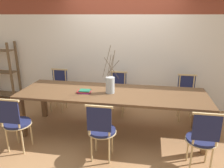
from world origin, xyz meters
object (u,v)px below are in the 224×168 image
(chair_near_center, at_px, (202,138))
(shelving_rack, at_px, (3,72))
(dining_table, at_px, (112,96))
(vase_centerpiece, at_px, (110,85))
(book_stack, at_px, (85,91))
(chair_far_center, at_px, (186,96))

(chair_near_center, bearing_deg, shelving_rack, 155.90)
(dining_table, xyz_separation_m, vase_centerpiece, (-0.03, -0.03, 0.23))
(vase_centerpiece, height_order, book_stack, vase_centerpiece)
(chair_near_center, relative_size, chair_far_center, 1.00)
(dining_table, distance_m, chair_near_center, 1.59)
(dining_table, xyz_separation_m, shelving_rack, (-2.90, 1.10, 0.03))
(vase_centerpiece, distance_m, shelving_rack, 3.10)
(dining_table, bearing_deg, book_stack, -168.42)
(dining_table, bearing_deg, chair_near_center, -30.69)
(dining_table, xyz_separation_m, chair_far_center, (1.39, 0.81, -0.19))
(book_stack, relative_size, shelving_rack, 0.17)
(chair_near_center, distance_m, shelving_rack, 4.67)
(chair_near_center, bearing_deg, book_stack, 158.71)
(chair_near_center, height_order, vase_centerpiece, vase_centerpiece)
(chair_far_center, relative_size, book_stack, 3.62)
(shelving_rack, bearing_deg, chair_near_center, -24.10)
(vase_centerpiece, bearing_deg, chair_far_center, 30.72)
(chair_far_center, height_order, shelving_rack, shelving_rack)
(book_stack, distance_m, shelving_rack, 2.71)
(shelving_rack, bearing_deg, dining_table, -20.74)
(chair_far_center, distance_m, book_stack, 2.08)
(dining_table, bearing_deg, shelving_rack, 159.26)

